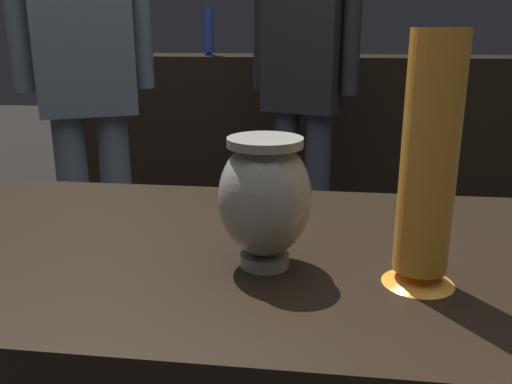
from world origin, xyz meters
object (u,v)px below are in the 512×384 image
object	(u,v)px
visitor_near_left	(85,65)
visitor_center_back	(304,75)
shelf_vase_left	(208,32)
shelf_vase_center	(308,38)
vase_centerpiece	(265,197)
vase_tall_behind	(428,170)

from	to	relation	value
visitor_near_left	visitor_center_back	xyz separation A→B (m)	(0.73, 0.51, -0.07)
shelf_vase_left	visitor_center_back	distance (m)	0.83
visitor_center_back	shelf_vase_left	bearing A→B (deg)	-27.44
shelf_vase_center	visitor_near_left	size ratio (longest dim) A/B	0.10
shelf_vase_left	shelf_vase_center	bearing A→B (deg)	9.31
shelf_vase_center	visitor_center_back	world-z (taller)	visitor_center_back
shelf_vase_center	visitor_center_back	size ratio (longest dim) A/B	0.10
visitor_center_back	visitor_near_left	bearing A→B (deg)	56.33
shelf_vase_left	shelf_vase_center	distance (m)	0.53
vase_centerpiece	vase_tall_behind	distance (m)	0.22
vase_tall_behind	visitor_center_back	xyz separation A→B (m)	(-0.23, 1.63, -0.01)
vase_tall_behind	visitor_near_left	bearing A→B (deg)	130.45
vase_centerpiece	visitor_center_back	xyz separation A→B (m)	(-0.02, 1.60, 0.04)
shelf_vase_center	visitor_center_back	distance (m)	0.71
vase_centerpiece	shelf_vase_center	world-z (taller)	shelf_vase_center
shelf_vase_left	visitor_center_back	size ratio (longest dim) A/B	0.15
shelf_vase_center	visitor_near_left	bearing A→B (deg)	-120.55
vase_centerpiece	shelf_vase_center	distance (m)	2.30
vase_tall_behind	visitor_near_left	xyz separation A→B (m)	(-0.96, 1.12, 0.05)
shelf_vase_left	shelf_vase_center	size ratio (longest dim) A/B	1.48
visitor_near_left	visitor_center_back	bearing A→B (deg)	-172.41
vase_tall_behind	shelf_vase_left	xyz separation A→B (m)	(-0.77, 2.24, 0.15)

